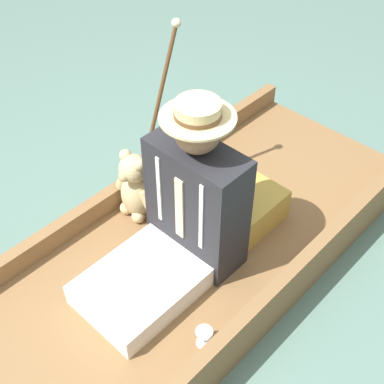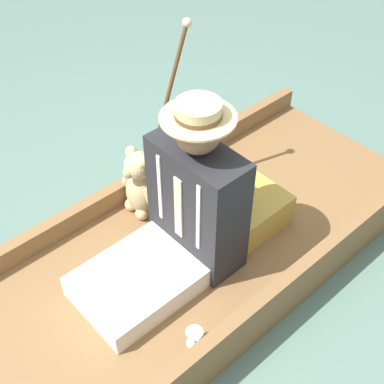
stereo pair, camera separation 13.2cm
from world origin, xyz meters
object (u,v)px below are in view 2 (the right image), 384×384
(wine_glass, at_px, (194,335))
(walking_cane, at_px, (166,102))
(teddy_bear, at_px, (139,185))
(seated_person, at_px, (182,215))

(wine_glass, height_order, walking_cane, walking_cane)
(teddy_bear, relative_size, walking_cane, 0.43)
(seated_person, bearing_deg, teddy_bear, 2.16)
(wine_glass, relative_size, walking_cane, 0.10)
(seated_person, height_order, teddy_bear, seated_person)
(seated_person, bearing_deg, wine_glass, 155.08)
(seated_person, relative_size, wine_glass, 9.60)
(wine_glass, bearing_deg, teddy_bear, -22.95)
(walking_cane, bearing_deg, seated_person, 146.27)
(seated_person, distance_m, teddy_bear, 0.40)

